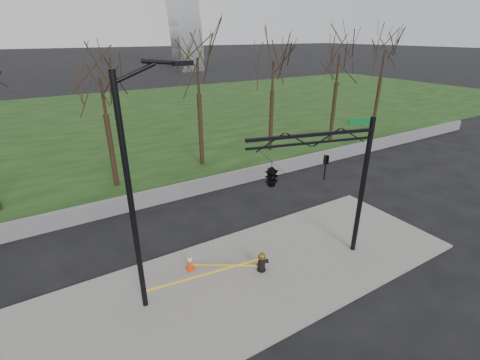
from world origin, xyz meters
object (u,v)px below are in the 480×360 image
fire_hydrant (262,262)px  street_light (136,184)px  traffic_signal_mast (291,172)px  traffic_cone (190,262)px

fire_hydrant → street_light: size_ratio=0.11×
fire_hydrant → street_light: 6.05m
street_light → traffic_signal_mast: bearing=-9.4°
fire_hydrant → traffic_cone: bearing=153.1°
street_light → fire_hydrant: bearing=-10.1°
fire_hydrant → traffic_cone: size_ratio=1.32×
traffic_cone → street_light: street_light is taller
traffic_cone → traffic_signal_mast: bearing=-24.9°
fire_hydrant → traffic_signal_mast: 3.82m
traffic_signal_mast → street_light: bearing=-172.4°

